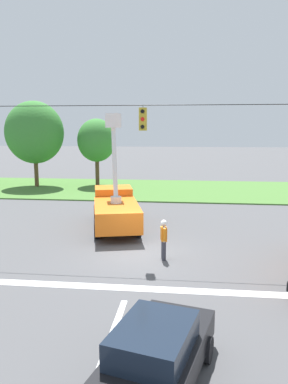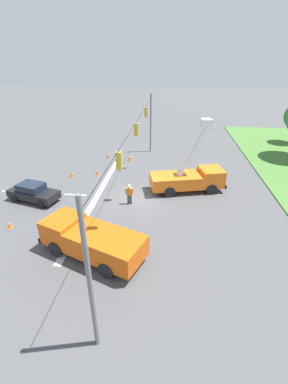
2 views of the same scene
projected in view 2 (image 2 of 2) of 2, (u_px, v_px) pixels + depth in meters
ground_plane at (137, 198)px, 22.48m from camera, size 200.00×200.00×0.00m
lane_markings at (81, 195)px, 22.97m from camera, size 17.60×15.25×0.01m
signal_gantry at (137, 149)px, 20.47m from camera, size 26.20×0.33×7.20m
utility_truck_bucket_lift at (189, 178)px, 23.25m from camera, size 3.88×7.04×6.48m
utility_truck_support_near at (91, 239)px, 15.46m from camera, size 4.71×7.05×2.03m
sedan_black at (33, 192)px, 21.76m from camera, size 2.79×4.60×1.56m
road_worker at (129, 193)px, 21.14m from camera, size 0.31×0.64×1.77m
traffic_cone_foreground_left at (108, 155)px, 31.46m from camera, size 0.36×0.36×0.76m
traffic_cone_foreground_right at (9, 224)px, 18.42m from camera, size 0.36×0.36×0.60m
traffic_cone_mid_left at (130, 158)px, 30.56m from camera, size 0.36×0.36×0.82m
traffic_cone_mid_right at (72, 173)px, 26.47m from camera, size 0.36×0.36×0.71m
traffic_cone_near_bucket at (97, 171)px, 26.95m from camera, size 0.36×0.36×0.68m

